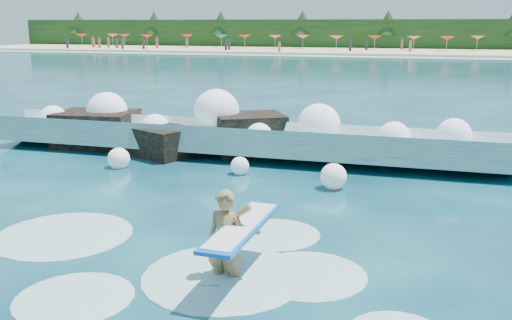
{
  "coord_description": "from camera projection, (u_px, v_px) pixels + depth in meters",
  "views": [
    {
      "loc": [
        5.25,
        -10.57,
        4.35
      ],
      "look_at": [
        1.5,
        2.0,
        1.2
      ],
      "focal_mm": 40.0,
      "sensor_mm": 36.0,
      "label": 1
    }
  ],
  "objects": [
    {
      "name": "wet_band",
      "position": [
        387.0,
        57.0,
        74.74
      ],
      "size": [
        140.0,
        5.0,
        0.08
      ],
      "primitive_type": "cube",
      "color": "silver",
      "rests_on": "ground"
    },
    {
      "name": "breaking_wave",
      "position": [
        239.0,
        140.0,
        19.25
      ],
      "size": [
        17.23,
        2.72,
        1.48
      ],
      "color": "teal",
      "rests_on": "ground"
    },
    {
      "name": "rock_cluster",
      "position": [
        162.0,
        136.0,
        19.98
      ],
      "size": [
        8.62,
        3.7,
        1.59
      ],
      "color": "black",
      "rests_on": "ground"
    },
    {
      "name": "beach",
      "position": [
        392.0,
        52.0,
        84.95
      ],
      "size": [
        140.0,
        20.0,
        0.4
      ],
      "primitive_type": "cube",
      "color": "tan",
      "rests_on": "ground"
    },
    {
      "name": "beach_umbrellas",
      "position": [
        393.0,
        38.0,
        86.11
      ],
      "size": [
        110.93,
        6.79,
        0.5
      ],
      "color": "red",
      "rests_on": "ground"
    },
    {
      "name": "surf_foam",
      "position": [
        176.0,
        261.0,
        10.72
      ],
      "size": [
        9.21,
        5.68,
        0.15
      ],
      "color": "silver",
      "rests_on": "ground"
    },
    {
      "name": "surfer_with_board",
      "position": [
        229.0,
        240.0,
        9.81
      ],
      "size": [
        1.0,
        3.04,
        1.93
      ],
      "color": "olive",
      "rests_on": "ground"
    },
    {
      "name": "wave_spray",
      "position": [
        221.0,
        123.0,
        19.32
      ],
      "size": [
        14.84,
        4.68,
        2.24
      ],
      "color": "white",
      "rests_on": "ground"
    },
    {
      "name": "ground",
      "position": [
        163.0,
        230.0,
        12.32
      ],
      "size": [
        200.0,
        200.0,
        0.0
      ],
      "primitive_type": "plane",
      "color": "#062237",
      "rests_on": "ground"
    },
    {
      "name": "beachgoers",
      "position": [
        416.0,
        47.0,
        81.25
      ],
      "size": [
        107.82,
        13.28,
        1.93
      ],
      "color": "#3F332D",
      "rests_on": "ground"
    },
    {
      "name": "treeline",
      "position": [
        397.0,
        35.0,
        93.73
      ],
      "size": [
        140.0,
        4.0,
        5.0
      ],
      "primitive_type": "cube",
      "color": "black",
      "rests_on": "ground"
    }
  ]
}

